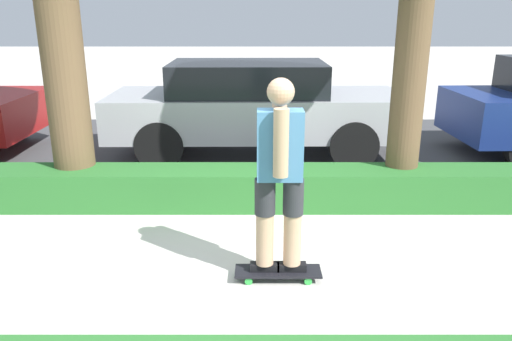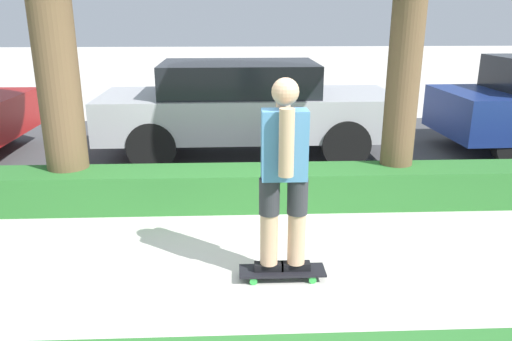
# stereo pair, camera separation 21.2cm
# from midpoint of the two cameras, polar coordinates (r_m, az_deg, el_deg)

# --- Properties ---
(ground_plane) EXTENTS (60.00, 60.00, 0.00)m
(ground_plane) POSITION_cam_midpoint_polar(r_m,az_deg,el_deg) (4.75, -2.63, -11.25)
(ground_plane) COLOR beige
(street_asphalt) EXTENTS (18.56, 5.00, 0.01)m
(street_asphalt) POSITION_cam_midpoint_polar(r_m,az_deg,el_deg) (8.66, -2.63, 2.40)
(street_asphalt) COLOR #474749
(street_asphalt) RESTS_ON ground_plane
(hedge_row) EXTENTS (18.56, 0.60, 0.47)m
(hedge_row) POSITION_cam_midpoint_polar(r_m,az_deg,el_deg) (6.11, -2.66, -2.00)
(hedge_row) COLOR #2D702D
(hedge_row) RESTS_ON ground_plane
(skateboard) EXTENTS (0.77, 0.24, 0.09)m
(skateboard) POSITION_cam_midpoint_polar(r_m,az_deg,el_deg) (4.57, 1.65, -11.46)
(skateboard) COLOR black
(skateboard) RESTS_ON ground_plane
(skater_person) EXTENTS (0.50, 0.44, 1.71)m
(skater_person) POSITION_cam_midpoint_polar(r_m,az_deg,el_deg) (4.20, 1.77, -0.30)
(skater_person) COLOR black
(skater_person) RESTS_ON skateboard
(parked_car_middle) EXTENTS (4.73, 1.80, 1.52)m
(parked_car_middle) POSITION_cam_midpoint_polar(r_m,az_deg,el_deg) (8.18, -1.92, 7.35)
(parked_car_middle) COLOR #B7B7BC
(parked_car_middle) RESTS_ON ground_plane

